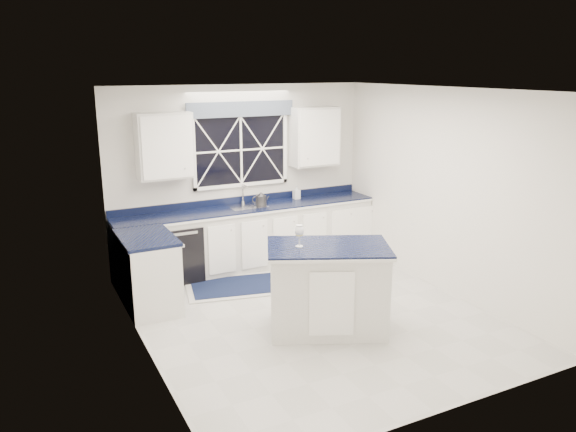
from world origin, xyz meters
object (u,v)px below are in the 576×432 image
kettle (261,199)px  wine_glass (299,232)px  soap_bottle (297,192)px  dishwasher (178,251)px  island (328,288)px  faucet (243,194)px

kettle → wine_glass: bearing=-89.1°
soap_bottle → dishwasher: bearing=-176.0°
island → kettle: 2.46m
island → kettle: kettle is taller
soap_bottle → kettle: bearing=-172.5°
dishwasher → faucet: size_ratio=2.72×
island → soap_bottle: bearing=94.6°
island → kettle: size_ratio=6.01×
dishwasher → faucet: faucet is taller
kettle → wine_glass: wine_glass is taller
faucet → wine_glass: size_ratio=1.21×
island → kettle: (0.25, 2.39, 0.52)m
dishwasher → wine_glass: wine_glass is taller
faucet → kettle: bearing=-32.3°
dishwasher → soap_bottle: size_ratio=3.88×
island → soap_bottle: (0.90, 2.48, 0.54)m
dishwasher → wine_glass: (0.77, -2.22, 0.77)m
dishwasher → kettle: 1.46m
soap_bottle → wine_glass: bearing=-117.0°
kettle → soap_bottle: (0.65, 0.09, 0.02)m
faucet → soap_bottle: faucet is taller
soap_bottle → island: bearing=-109.9°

